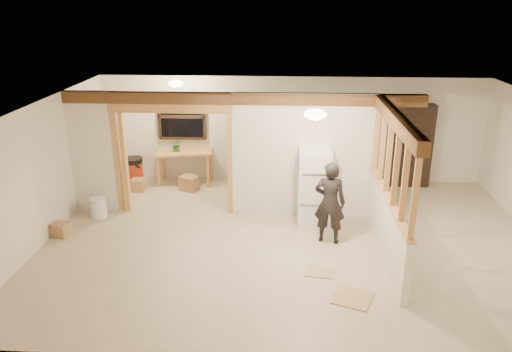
# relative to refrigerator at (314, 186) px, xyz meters

# --- Properties ---
(floor) EXTENTS (9.00, 6.50, 0.01)m
(floor) POSITION_rel_refrigerator_xyz_m (-0.43, -0.84, -0.75)
(floor) COLOR #C3B291
(floor) RESTS_ON ground
(ceiling) EXTENTS (9.00, 6.50, 0.01)m
(ceiling) POSITION_rel_refrigerator_xyz_m (-0.43, -0.84, 1.75)
(ceiling) COLOR white
(wall_back) EXTENTS (9.00, 0.01, 2.50)m
(wall_back) POSITION_rel_refrigerator_xyz_m (-0.43, 2.41, 0.50)
(wall_back) COLOR silver
(wall_back) RESTS_ON floor
(wall_front) EXTENTS (9.00, 0.01, 2.50)m
(wall_front) POSITION_rel_refrigerator_xyz_m (-0.43, -4.09, 0.50)
(wall_front) COLOR silver
(wall_front) RESTS_ON floor
(wall_left) EXTENTS (0.01, 6.50, 2.50)m
(wall_left) POSITION_rel_refrigerator_xyz_m (-4.93, -0.84, 0.50)
(wall_left) COLOR silver
(wall_left) RESTS_ON floor
(partition_left_stub) EXTENTS (0.90, 0.12, 2.50)m
(partition_left_stub) POSITION_rel_refrigerator_xyz_m (-4.48, 0.36, 0.50)
(partition_left_stub) COLOR silver
(partition_left_stub) RESTS_ON floor
(partition_center) EXTENTS (2.80, 0.12, 2.50)m
(partition_center) POSITION_rel_refrigerator_xyz_m (-0.23, 0.36, 0.50)
(partition_center) COLOR silver
(partition_center) RESTS_ON floor
(doorway_frame) EXTENTS (2.46, 0.14, 2.20)m
(doorway_frame) POSITION_rel_refrigerator_xyz_m (-2.83, 0.36, 0.35)
(doorway_frame) COLOR tan
(doorway_frame) RESTS_ON floor
(header_beam_back) EXTENTS (7.00, 0.18, 0.22)m
(header_beam_back) POSITION_rel_refrigerator_xyz_m (-1.43, 0.36, 1.63)
(header_beam_back) COLOR brown
(header_beam_back) RESTS_ON ceiling
(header_beam_right) EXTENTS (0.18, 3.30, 0.22)m
(header_beam_right) POSITION_rel_refrigerator_xyz_m (1.17, -1.24, 1.63)
(header_beam_right) COLOR brown
(header_beam_right) RESTS_ON ceiling
(pony_wall) EXTENTS (0.12, 3.20, 1.00)m
(pony_wall) POSITION_rel_refrigerator_xyz_m (1.17, -1.24, -0.25)
(pony_wall) COLOR silver
(pony_wall) RESTS_ON floor
(stud_partition) EXTENTS (0.14, 3.20, 1.32)m
(stud_partition) POSITION_rel_refrigerator_xyz_m (1.17, -1.24, 0.91)
(stud_partition) COLOR tan
(stud_partition) RESTS_ON pony_wall
(window_back) EXTENTS (1.12, 0.10, 1.10)m
(window_back) POSITION_rel_refrigerator_xyz_m (-3.03, 2.33, 0.80)
(window_back) COLOR black
(window_back) RESTS_ON wall_back
(ceiling_dome_main) EXTENTS (0.36, 0.36, 0.16)m
(ceiling_dome_main) POSITION_rel_refrigerator_xyz_m (-0.13, -1.34, 1.73)
(ceiling_dome_main) COLOR #FFEABF
(ceiling_dome_main) RESTS_ON ceiling
(ceiling_dome_util) EXTENTS (0.32, 0.32, 0.14)m
(ceiling_dome_util) POSITION_rel_refrigerator_xyz_m (-2.93, 1.46, 1.73)
(ceiling_dome_util) COLOR #FFEABF
(ceiling_dome_util) RESTS_ON ceiling
(hanging_bulb) EXTENTS (0.07, 0.07, 0.07)m
(hanging_bulb) POSITION_rel_refrigerator_xyz_m (-2.43, 0.76, 1.43)
(hanging_bulb) COLOR #FFD88C
(hanging_bulb) RESTS_ON ceiling
(refrigerator) EXTENTS (0.62, 0.60, 1.49)m
(refrigerator) POSITION_rel_refrigerator_xyz_m (0.00, 0.00, 0.00)
(refrigerator) COLOR white
(refrigerator) RESTS_ON floor
(woman) EXTENTS (0.62, 0.48, 1.53)m
(woman) POSITION_rel_refrigerator_xyz_m (0.23, -0.84, 0.02)
(woman) COLOR black
(woman) RESTS_ON floor
(work_table) EXTENTS (1.36, 0.83, 0.80)m
(work_table) POSITION_rel_refrigerator_xyz_m (-2.93, 2.03, -0.35)
(work_table) COLOR tan
(work_table) RESTS_ON floor
(potted_plant) EXTENTS (0.28, 0.24, 0.31)m
(potted_plant) POSITION_rel_refrigerator_xyz_m (-3.10, 1.96, 0.21)
(potted_plant) COLOR #225621
(potted_plant) RESTS_ON work_table
(shop_vac) EXTENTS (0.51, 0.51, 0.65)m
(shop_vac) POSITION_rel_refrigerator_xyz_m (-4.15, 1.90, -0.42)
(shop_vac) COLOR maroon
(shop_vac) RESTS_ON floor
(bookshelf) EXTENTS (0.97, 0.32, 1.94)m
(bookshelf) POSITION_rel_refrigerator_xyz_m (2.33, 2.18, 0.22)
(bookshelf) COLOR black
(bookshelf) RESTS_ON floor
(bucket) EXTENTS (0.36, 0.36, 0.42)m
(bucket) POSITION_rel_refrigerator_xyz_m (-4.32, -0.05, -0.54)
(bucket) COLOR white
(bucket) RESTS_ON floor
(box_util_a) EXTENTS (0.49, 0.46, 0.33)m
(box_util_a) POSITION_rel_refrigerator_xyz_m (-2.77, 1.57, -0.58)
(box_util_a) COLOR #A67C50
(box_util_a) RESTS_ON floor
(box_util_b) EXTENTS (0.29, 0.29, 0.27)m
(box_util_b) POSITION_rel_refrigerator_xyz_m (-3.94, 1.47, -0.61)
(box_util_b) COLOR #A67C50
(box_util_b) RESTS_ON floor
(box_front) EXTENTS (0.37, 0.32, 0.25)m
(box_front) POSITION_rel_refrigerator_xyz_m (-4.74, -0.90, -0.62)
(box_front) COLOR #A67C50
(box_front) RESTS_ON floor
(floor_panel_near) EXTENTS (0.70, 0.70, 0.02)m
(floor_panel_near) POSITION_rel_refrigerator_xyz_m (0.45, -2.68, -0.74)
(floor_panel_near) COLOR tan
(floor_panel_near) RESTS_ON floor
(floor_panel_far) EXTENTS (0.54, 0.46, 0.02)m
(floor_panel_far) POSITION_rel_refrigerator_xyz_m (0.03, -1.94, -0.74)
(floor_panel_far) COLOR tan
(floor_panel_far) RESTS_ON floor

